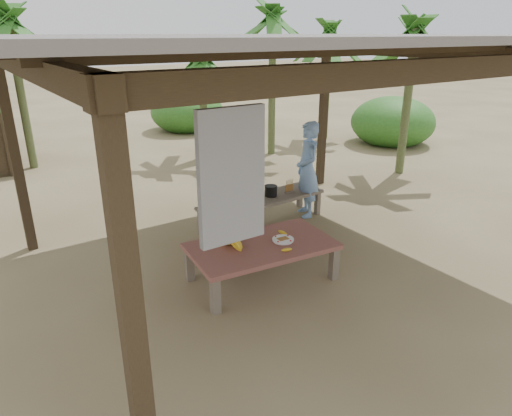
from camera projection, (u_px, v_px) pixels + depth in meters
ground at (278, 259)px, 6.41m from camera, size 80.00×80.00×0.00m
pavilion at (282, 50)px, 5.39m from camera, size 6.60×5.60×2.95m
work_table at (262, 249)px, 5.73m from camera, size 1.90×1.19×0.50m
bench at (262, 201)px, 7.45m from camera, size 2.23×0.70×0.45m
ripe_banana_bunch at (229, 242)px, 5.53m from camera, size 0.36×0.33×0.19m
plate at (283, 240)px, 5.78m from camera, size 0.28×0.28×0.04m
loose_banana_front at (287, 250)px, 5.50m from camera, size 0.17×0.06×0.04m
loose_banana_side at (283, 233)px, 5.97m from camera, size 0.08×0.15×0.04m
water_flask at (222, 233)px, 5.74m from camera, size 0.07×0.07×0.28m
green_banana_stalk at (248, 192)px, 7.20m from camera, size 0.31×0.31×0.34m
cooking_pot at (271, 191)px, 7.50m from camera, size 0.20×0.20×0.17m
skewer_rack at (289, 186)px, 7.64m from camera, size 0.18×0.09×0.24m
woman at (307, 170)px, 7.68m from camera, size 0.59×0.70×1.63m
banana_plant_ne at (273, 29)px, 10.90m from camera, size 1.80×1.80×3.57m
banana_plant_n at (202, 69)px, 10.86m from camera, size 1.80×1.80×2.63m
banana_plant_nw at (10, 33)px, 9.69m from camera, size 1.80×1.80×3.47m
banana_plant_e at (414, 43)px, 9.36m from camera, size 1.80×1.80×3.27m
banana_plant_far at (329, 43)px, 12.78m from camera, size 1.80×1.80×3.20m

